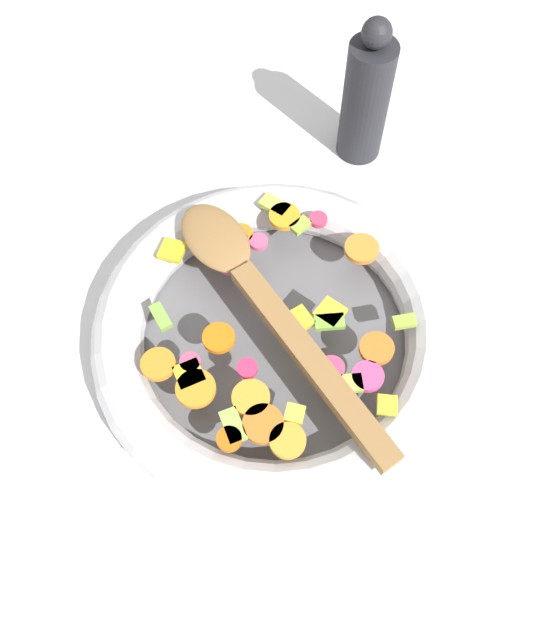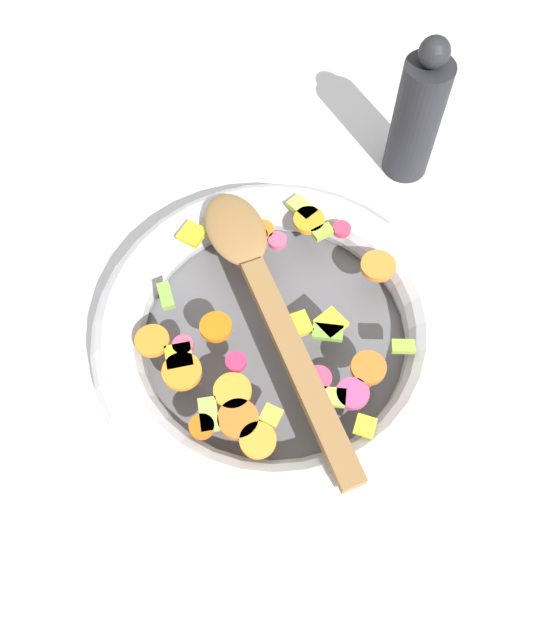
# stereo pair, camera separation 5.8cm
# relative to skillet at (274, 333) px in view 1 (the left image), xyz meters

# --- Properties ---
(ground_plane) EXTENTS (4.00, 4.00, 0.00)m
(ground_plane) POSITION_rel_skillet_xyz_m (0.00, 0.00, -0.02)
(ground_plane) COLOR silver
(skillet) EXTENTS (0.35, 0.35, 0.05)m
(skillet) POSITION_rel_skillet_xyz_m (0.00, 0.00, 0.00)
(skillet) COLOR slate
(skillet) RESTS_ON ground_plane
(chopped_vegetables) EXTENTS (0.28, 0.26, 0.01)m
(chopped_vegetables) POSITION_rel_skillet_xyz_m (0.00, -0.01, 0.03)
(chopped_vegetables) COLOR orange
(chopped_vegetables) RESTS_ON skillet
(wooden_spoon) EXTENTS (0.32, 0.10, 0.01)m
(wooden_spoon) POSITION_rel_skillet_xyz_m (-0.02, 0.00, 0.04)
(wooden_spoon) COLOR olive
(wooden_spoon) RESTS_ON chopped_vegetables
(pepper_mill) EXTENTS (0.05, 0.05, 0.17)m
(pepper_mill) POSITION_rel_skillet_xyz_m (-0.11, 0.25, 0.06)
(pepper_mill) COLOR #232328
(pepper_mill) RESTS_ON ground_plane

